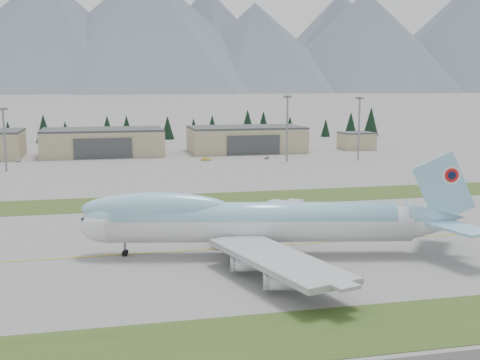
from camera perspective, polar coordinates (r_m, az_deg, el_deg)
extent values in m
plane|color=slate|center=(105.21, -4.35, -6.67)|extent=(7000.00, 7000.00, 0.00)
cube|color=#374D1B|center=(69.97, 0.43, -14.94)|extent=(400.00, 14.00, 0.08)
cube|color=#374D1B|center=(148.71, -6.93, -2.05)|extent=(400.00, 18.00, 0.08)
cube|color=gold|center=(105.21, -4.35, -6.67)|extent=(400.00, 0.40, 0.02)
cylinder|color=silver|center=(100.95, 1.87, -4.25)|extent=(50.79, 16.01, 5.88)
cylinder|color=#89C5E0|center=(100.66, 1.35, -3.65)|extent=(47.16, 14.83, 5.43)
ellipsoid|color=silver|center=(102.79, -12.42, -4.21)|extent=(10.40, 7.66, 5.88)
ellipsoid|color=#89C5E0|center=(102.55, -12.44, -3.62)|extent=(8.71, 6.47, 4.98)
ellipsoid|color=#89C5E0|center=(100.91, -7.93, -2.70)|extent=(25.46, 9.94, 5.43)
cube|color=#0C1433|center=(103.20, -14.17, -3.56)|extent=(2.37, 2.70, 1.17)
cone|color=silver|center=(106.75, 18.12, -3.96)|extent=(11.80, 7.84, 5.76)
cone|color=#89C5E0|center=(106.52, 18.15, -3.39)|extent=(10.81, 7.15, 5.25)
cube|color=#89C5E0|center=(105.89, 18.74, -0.70)|extent=(10.84, 2.75, 12.49)
cylinder|color=silver|center=(106.28, 19.29, 0.49)|extent=(3.23, 0.84, 3.26)
cylinder|color=red|center=(106.36, 19.27, 0.49)|extent=(2.34, 0.65, 2.35)
cylinder|color=#0C1433|center=(106.45, 19.25, 0.50)|extent=(1.37, 0.45, 1.36)
cube|color=#89C5E0|center=(112.23, 18.10, -3.06)|extent=(10.30, 11.22, 0.42)
cube|color=#89C5E0|center=(102.31, 20.09, -4.31)|extent=(7.57, 10.93, 0.42)
cube|color=#A2A5AA|center=(115.94, 2.37, -3.33)|extent=(23.94, 26.37, 0.90)
cube|color=#A2A5AA|center=(87.10, 3.58, -7.53)|extent=(15.87, 28.46, 0.90)
cylinder|color=silver|center=(112.63, 0.36, -4.59)|extent=(5.06, 3.17, 2.26)
cylinder|color=silver|center=(121.00, 2.35, -3.64)|extent=(5.06, 3.17, 2.26)
cylinder|color=silver|center=(90.82, 0.74, -7.95)|extent=(5.06, 3.17, 2.26)
cylinder|color=silver|center=(83.09, 4.03, -9.61)|extent=(5.06, 3.17, 2.26)
cylinder|color=gray|center=(103.32, -10.85, -6.48)|extent=(0.47, 0.47, 2.17)
cylinder|color=gray|center=(104.52, 1.03, -6.08)|extent=(0.60, 0.60, 2.35)
cylinder|color=gray|center=(99.29, 1.15, -6.90)|extent=(0.60, 0.60, 2.35)
cylinder|color=gray|center=(104.78, 3.51, -6.06)|extent=(0.60, 0.60, 2.35)
cylinder|color=gray|center=(99.57, 3.77, -6.87)|extent=(0.60, 0.60, 2.35)
cylinder|color=black|center=(103.13, -10.88, -6.85)|extent=(1.04, 0.51, 0.99)
cylinder|color=black|center=(103.82, -10.81, -6.74)|extent=(1.04, 0.51, 0.99)
cylinder|color=black|center=(104.68, 1.03, -6.42)|extent=(1.15, 0.66, 1.09)
cylinder|color=black|center=(99.47, 1.15, -7.25)|extent=(1.15, 0.66, 1.09)
cylinder|color=black|center=(104.95, 3.51, -6.39)|extent=(1.15, 0.66, 1.09)
cylinder|color=black|center=(99.75, 3.76, -7.22)|extent=(1.15, 0.66, 1.09)
cube|color=tan|center=(251.32, -12.87, 3.46)|extent=(48.00, 26.00, 10.00)
cube|color=#393D3E|center=(250.87, -12.91, 4.68)|extent=(48.00, 26.00, 0.80)
cube|color=#393D3E|center=(238.18, -12.86, 2.92)|extent=(22.08, 0.60, 8.00)
cube|color=tan|center=(258.31, 0.58, 3.83)|extent=(48.00, 26.00, 10.00)
cube|color=#393D3E|center=(257.88, 0.58, 5.02)|extent=(48.00, 26.00, 0.80)
cube|color=#393D3E|center=(245.55, 1.30, 3.32)|extent=(22.08, 0.60, 8.00)
cube|color=tan|center=(272.53, 10.98, 3.62)|extent=(14.00, 12.00, 7.00)
cube|color=#393D3E|center=(272.20, 11.01, 4.41)|extent=(14.00, 12.00, 0.60)
cylinder|color=gray|center=(212.52, -21.42, 3.45)|extent=(0.70, 0.70, 20.15)
cube|color=gray|center=(211.87, -21.58, 6.27)|extent=(3.20, 3.20, 0.80)
cylinder|color=gray|center=(224.72, 4.49, 4.77)|extent=(0.70, 0.70, 23.65)
cube|color=gray|center=(224.15, 4.53, 7.89)|extent=(3.20, 3.20, 0.80)
cylinder|color=gray|center=(235.07, 11.21, 4.73)|extent=(0.70, 0.70, 22.97)
cube|color=gray|center=(234.52, 11.30, 7.62)|extent=(3.20, 3.20, 0.80)
imported|color=silver|center=(239.37, -20.24, 1.65)|extent=(1.93, 3.49, 1.12)
imported|color=gold|center=(227.85, -3.26, 1.85)|extent=(4.04, 2.15, 1.27)
imported|color=#9D9CA1|center=(233.41, 2.54, 2.03)|extent=(2.81, 3.86, 1.04)
cone|color=black|center=(316.55, -21.13, 4.27)|extent=(6.13, 6.13, 10.94)
cone|color=black|center=(312.03, -18.13, 4.66)|extent=(7.93, 7.93, 14.16)
cone|color=black|center=(316.47, -16.22, 4.47)|extent=(5.84, 5.84, 10.43)
cone|color=black|center=(312.21, -12.47, 4.82)|extent=(7.42, 7.42, 13.25)
cone|color=black|center=(314.89, -10.70, 4.89)|extent=(7.31, 7.31, 13.04)
cone|color=black|center=(318.34, -6.88, 4.97)|extent=(7.01, 7.01, 12.53)
cone|color=black|center=(313.91, -4.42, 4.86)|extent=(6.40, 6.40, 11.43)
cone|color=black|center=(321.82, -2.65, 5.08)|extent=(7.06, 7.06, 12.61)
cone|color=black|center=(318.53, 0.73, 5.33)|extent=(8.80, 8.80, 15.72)
cone|color=black|center=(325.37, 2.23, 5.30)|extent=(8.17, 8.17, 14.59)
cone|color=black|center=(332.00, 4.75, 5.09)|extent=(6.46, 6.46, 11.54)
cone|color=black|center=(336.09, 8.12, 4.95)|extent=(5.62, 5.62, 10.03)
cone|color=black|center=(343.04, 10.46, 5.27)|extent=(7.63, 7.63, 13.63)
cone|color=black|center=(346.67, 12.32, 5.47)|extent=(9.09, 9.09, 16.24)
cone|color=#454E5C|center=(2296.46, -17.90, 13.06)|extent=(969.95, 969.95, 413.73)
cone|color=#454E5C|center=(2285.32, -8.92, 13.86)|extent=(1066.26, 1066.26, 450.09)
cone|color=#454E5C|center=(2301.51, 1.42, 12.42)|extent=(769.94, 769.94, 328.94)
cone|color=white|center=(2309.44, 1.43, 14.86)|extent=(292.58, 292.58, 131.58)
cone|color=#454E5C|center=(2473.49, 11.71, 12.72)|extent=(875.53, 875.53, 390.84)
cone|color=white|center=(2484.16, 11.80, 15.42)|extent=(332.70, 332.70, 156.33)
cone|color=#454E5C|center=(2743.26, 21.27, 12.70)|extent=(1007.62, 1007.62, 464.83)
cone|color=white|center=(2757.14, 21.44, 15.58)|extent=(382.90, 382.90, 185.93)
cone|color=#454E5C|center=(3013.14, -16.75, 12.62)|extent=(946.22, 946.22, 473.11)
cone|color=white|center=(3025.18, -16.86, 15.12)|extent=(378.49, 378.49, 208.17)
cone|color=#454E5C|center=(3052.07, -3.18, 13.17)|extent=(997.69, 997.69, 498.84)
cone|color=white|center=(3065.35, -3.20, 15.77)|extent=(399.08, 399.08, 219.49)
cone|color=#454E5C|center=(3244.27, 9.42, 12.80)|extent=(993.92, 993.92, 496.96)
cone|color=white|center=(3256.67, 9.49, 15.24)|extent=(397.57, 397.57, 218.66)
cone|color=#454E5C|center=(3564.82, 20.11, 11.73)|extent=(919.22, 919.22, 459.61)
cone|color=white|center=(3574.40, 20.23, 13.79)|extent=(367.69, 367.69, 202.23)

